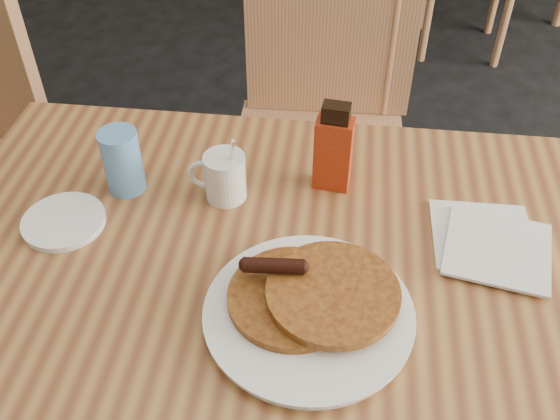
# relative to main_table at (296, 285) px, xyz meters

# --- Properties ---
(main_table) EXTENTS (1.34, 0.94, 0.75)m
(main_table) POSITION_rel_main_table_xyz_m (0.00, 0.00, 0.00)
(main_table) COLOR #A16C39
(main_table) RESTS_ON floor
(chair_main_far) EXTENTS (0.48, 0.48, 1.00)m
(chair_main_far) POSITION_rel_main_table_xyz_m (-0.03, 0.74, -0.11)
(chair_main_far) COLOR tan
(chair_main_far) RESTS_ON floor
(pancake_plate) EXTENTS (0.32, 0.32, 0.07)m
(pancake_plate) POSITION_rel_main_table_xyz_m (0.03, -0.09, 0.06)
(pancake_plate) COLOR white
(pancake_plate) RESTS_ON main_table
(coffee_mug) EXTENTS (0.11, 0.08, 0.14)m
(coffee_mug) POSITION_rel_main_table_xyz_m (-0.15, 0.16, 0.09)
(coffee_mug) COLOR white
(coffee_mug) RESTS_ON main_table
(syrup_bottle) EXTENTS (0.07, 0.05, 0.18)m
(syrup_bottle) POSITION_rel_main_table_xyz_m (0.03, 0.22, 0.12)
(syrup_bottle) COLOR maroon
(syrup_bottle) RESTS_ON main_table
(napkin_stack) EXTENTS (0.21, 0.22, 0.01)m
(napkin_stack) POSITION_rel_main_table_xyz_m (0.32, 0.11, 0.05)
(napkin_stack) COLOR silver
(napkin_stack) RESTS_ON main_table
(blue_tumbler) EXTENTS (0.09, 0.09, 0.12)m
(blue_tumbler) POSITION_rel_main_table_xyz_m (-0.34, 0.15, 0.10)
(blue_tumbler) COLOR #5992D1
(blue_tumbler) RESTS_ON main_table
(side_saucer) EXTENTS (0.18, 0.18, 0.01)m
(side_saucer) POSITION_rel_main_table_xyz_m (-0.42, 0.04, 0.05)
(side_saucer) COLOR white
(side_saucer) RESTS_ON main_table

